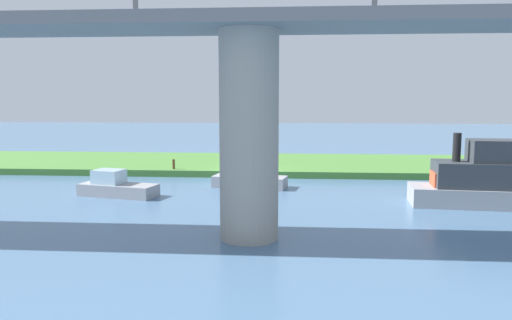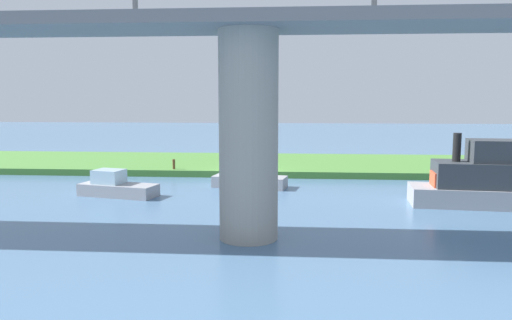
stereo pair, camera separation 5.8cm
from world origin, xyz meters
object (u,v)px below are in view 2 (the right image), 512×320
Objects in this scene: person_on_bank at (235,158)px; motorboat_white at (247,179)px; mooring_post at (174,164)px; marker_buoy at (254,217)px; riverboat_paddlewheel at (116,187)px; skiff_small at (491,180)px; bridge_pylon at (249,136)px.

person_on_bank is 0.27× the size of motorboat_white.
person_on_bank is 4.89m from mooring_post.
motorboat_white is at bearing -82.57° from marker_buoy.
motorboat_white is 8.46m from riverboat_paddlewheel.
skiff_small reaches higher than person_on_bank.
motorboat_white is (1.18, -11.87, -3.76)m from bridge_pylon.
person_on_bank is 0.17× the size of skiff_small.
marker_buoy is at bearing 100.11° from person_on_bank.
bridge_pylon reaches higher than motorboat_white.
bridge_pylon is 14.80m from skiff_small.
motorboat_white is (-1.55, 6.23, -0.62)m from person_on_bank.
mooring_post is at bearing -101.33° from riverboat_paddlewheel.
skiff_small is 16.16× the size of marker_buoy.
skiff_small is at bearing 144.50° from person_on_bank.
mooring_post is at bearing 21.26° from person_on_bank.
person_on_bank is at bearing -81.40° from bridge_pylon.
skiff_small is at bearing 176.72° from riverboat_paddlewheel.
marker_buoy is (-7.30, 13.67, -0.63)m from mooring_post.
skiff_small is at bearing 155.21° from mooring_post.
riverboat_paddlewheel is at bearing 78.67° from mooring_post.
riverboat_paddlewheel is at bearing -3.28° from skiff_small.
motorboat_white is at bearing -18.92° from skiff_small.
skiff_small is at bearing -150.61° from bridge_pylon.
riverboat_paddlewheel is 10.57m from marker_buoy.
person_on_bank reaches higher than riverboat_paddlewheel.
bridge_pylon is 18.58m from person_on_bank.
mooring_post is 21.97m from skiff_small.
skiff_small is 1.59× the size of motorboat_white.
mooring_post is 0.15× the size of motorboat_white.
person_on_bank is at bearing -76.01° from motorboat_white.
skiff_small is 1.61× the size of riverboat_paddlewheel.
riverboat_paddlewheel is (1.60, 7.97, -0.31)m from mooring_post.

